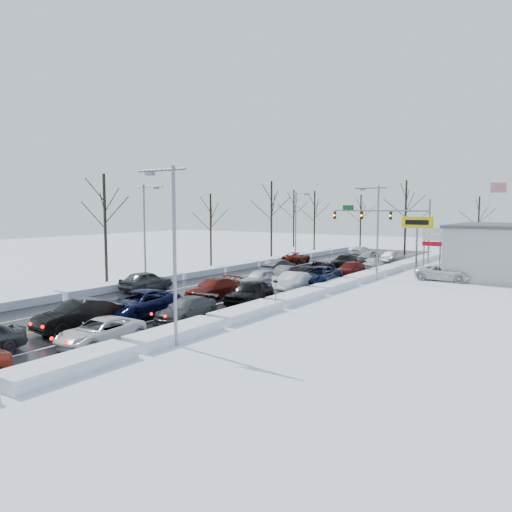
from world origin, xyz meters
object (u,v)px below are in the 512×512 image
Objects in this scene: traffic_signal_mast at (390,219)px; tires_plus_sign at (417,226)px; oncoming_car_0 at (279,273)px; flagpole at (490,216)px.

tires_plus_sign is at bearing -59.54° from traffic_signal_mast.
tires_plus_sign is at bearing -146.63° from oncoming_car_0.
flagpole is at bearing 9.73° from traffic_signal_mast.
tires_plus_sign reaches higher than oncoming_car_0.
oncoming_car_0 is at bearing -128.34° from flagpole.
tires_plus_sign is 1.33× the size of oncoming_car_0.
flagpole is 27.89m from oncoming_car_0.
flagpole is (11.72, 2.01, 0.45)m from traffic_signal_mast.
traffic_signal_mast is at bearing -170.27° from flagpole.
traffic_signal_mast is 2.21× the size of tires_plus_sign.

